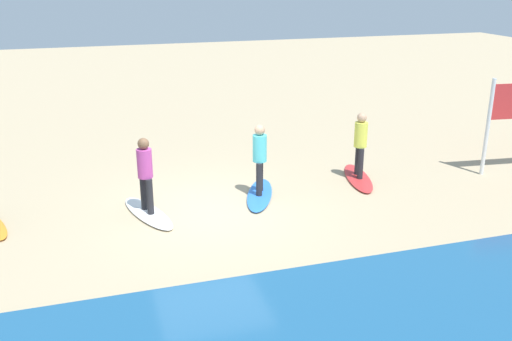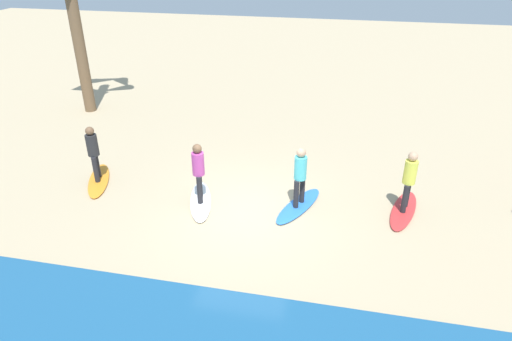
{
  "view_description": "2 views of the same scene",
  "coord_description": "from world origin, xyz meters",
  "px_view_note": "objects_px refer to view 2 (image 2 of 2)",
  "views": [
    {
      "loc": [
        2.39,
        11.32,
        5.03
      ],
      "look_at": [
        -0.98,
        0.34,
        0.97
      ],
      "focal_mm": 40.12,
      "sensor_mm": 36.0,
      "label": 1
    },
    {
      "loc": [
        -2.33,
        9.74,
        6.52
      ],
      "look_at": [
        -0.24,
        -0.17,
        1.16
      ],
      "focal_mm": 31.87,
      "sensor_mm": 36.0,
      "label": 2
    }
  ],
  "objects_px": {
    "surfer_white": "(198,169)",
    "surfer_orange": "(93,150)",
    "surfboard_blue": "(299,206)",
    "surfboard_white": "(201,201)",
    "surfer_blue": "(300,173)",
    "surfboard_red": "(403,210)",
    "surfer_red": "(409,177)",
    "surfboard_orange": "(99,180)"
  },
  "relations": [
    {
      "from": "surfer_blue",
      "to": "surfboard_white",
      "type": "distance_m",
      "value": 2.83
    },
    {
      "from": "surfer_blue",
      "to": "surfboard_orange",
      "type": "relative_size",
      "value": 0.78
    },
    {
      "from": "surfboard_red",
      "to": "surfboard_orange",
      "type": "xyz_separation_m",
      "value": [
        8.63,
        0.17,
        0.0
      ]
    },
    {
      "from": "surfer_blue",
      "to": "surfer_white",
      "type": "height_order",
      "value": "same"
    },
    {
      "from": "surfer_red",
      "to": "surfboard_white",
      "type": "height_order",
      "value": "surfer_red"
    },
    {
      "from": "surfboard_blue",
      "to": "surfboard_white",
      "type": "xyz_separation_m",
      "value": [
        2.63,
        0.31,
        0.0
      ]
    },
    {
      "from": "surfboard_red",
      "to": "surfer_blue",
      "type": "distance_m",
      "value": 2.91
    },
    {
      "from": "surfboard_red",
      "to": "surfer_orange",
      "type": "bearing_deg",
      "value": -74.6
    },
    {
      "from": "surfer_white",
      "to": "surfer_orange",
      "type": "height_order",
      "value": "same"
    },
    {
      "from": "surfboard_blue",
      "to": "surfboard_white",
      "type": "distance_m",
      "value": 2.65
    },
    {
      "from": "surfer_blue",
      "to": "surfer_red",
      "type": "bearing_deg",
      "value": -172.73
    },
    {
      "from": "surfer_orange",
      "to": "surfer_red",
      "type": "bearing_deg",
      "value": -178.85
    },
    {
      "from": "surfboard_red",
      "to": "surfer_red",
      "type": "relative_size",
      "value": 1.28
    },
    {
      "from": "surfboard_orange",
      "to": "surfer_blue",
      "type": "bearing_deg",
      "value": 65.67
    },
    {
      "from": "surfer_red",
      "to": "surfer_blue",
      "type": "height_order",
      "value": "same"
    },
    {
      "from": "surfer_red",
      "to": "surfboard_orange",
      "type": "xyz_separation_m",
      "value": [
        8.63,
        0.17,
        -0.99
      ]
    },
    {
      "from": "surfboard_blue",
      "to": "surfer_white",
      "type": "bearing_deg",
      "value": -61.32
    },
    {
      "from": "surfer_orange",
      "to": "surfboard_white",
      "type": "bearing_deg",
      "value": 171.6
    },
    {
      "from": "surfboard_blue",
      "to": "surfboard_orange",
      "type": "relative_size",
      "value": 1.0
    },
    {
      "from": "surfboard_red",
      "to": "surfer_red",
      "type": "xyz_separation_m",
      "value": [
        0.0,
        0.0,
        0.99
      ]
    },
    {
      "from": "surfer_blue",
      "to": "surfer_white",
      "type": "relative_size",
      "value": 1.0
    },
    {
      "from": "surfer_red",
      "to": "surfboard_white",
      "type": "xyz_separation_m",
      "value": [
        5.34,
        0.66,
        -0.99
      ]
    },
    {
      "from": "surfer_white",
      "to": "surfboard_orange",
      "type": "distance_m",
      "value": 3.46
    },
    {
      "from": "surfboard_white",
      "to": "surfboard_orange",
      "type": "xyz_separation_m",
      "value": [
        3.28,
        -0.48,
        0.0
      ]
    },
    {
      "from": "surfer_white",
      "to": "surfer_orange",
      "type": "xyz_separation_m",
      "value": [
        3.28,
        -0.48,
        0.0
      ]
    },
    {
      "from": "surfboard_blue",
      "to": "surfboard_white",
      "type": "bearing_deg",
      "value": -61.32
    },
    {
      "from": "surfboard_orange",
      "to": "surfer_red",
      "type": "bearing_deg",
      "value": 68.5
    },
    {
      "from": "surfer_white",
      "to": "surfboard_orange",
      "type": "bearing_deg",
      "value": -8.4
    },
    {
      "from": "surfer_blue",
      "to": "surfer_white",
      "type": "bearing_deg",
      "value": 6.77
    },
    {
      "from": "surfer_red",
      "to": "surfboard_red",
      "type": "bearing_deg",
      "value": -172.87
    },
    {
      "from": "surfer_red",
      "to": "surfer_orange",
      "type": "relative_size",
      "value": 1.0
    },
    {
      "from": "surfer_blue",
      "to": "surfboard_orange",
      "type": "bearing_deg",
      "value": -1.68
    },
    {
      "from": "surfboard_blue",
      "to": "surfer_blue",
      "type": "xyz_separation_m",
      "value": [
        0.0,
        0.0,
        0.99
      ]
    },
    {
      "from": "surfboard_white",
      "to": "surfer_orange",
      "type": "xyz_separation_m",
      "value": [
        3.28,
        -0.48,
        0.99
      ]
    },
    {
      "from": "surfboard_white",
      "to": "surfboard_blue",
      "type": "bearing_deg",
      "value": 79.04
    },
    {
      "from": "surfboard_red",
      "to": "surfer_red",
      "type": "height_order",
      "value": "surfer_red"
    },
    {
      "from": "surfboard_red",
      "to": "surfer_orange",
      "type": "xyz_separation_m",
      "value": [
        8.63,
        0.17,
        0.99
      ]
    },
    {
      "from": "surfer_blue",
      "to": "surfboard_white",
      "type": "height_order",
      "value": "surfer_blue"
    },
    {
      "from": "surfboard_orange",
      "to": "surfer_white",
      "type": "bearing_deg",
      "value": 58.95
    },
    {
      "from": "surfer_blue",
      "to": "surfer_orange",
      "type": "height_order",
      "value": "same"
    },
    {
      "from": "surfboard_red",
      "to": "surfboard_blue",
      "type": "relative_size",
      "value": 1.0
    },
    {
      "from": "surfer_blue",
      "to": "surfer_orange",
      "type": "relative_size",
      "value": 1.0
    }
  ]
}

